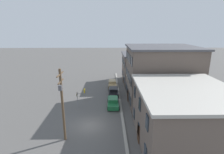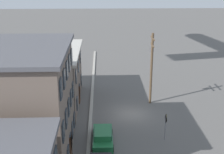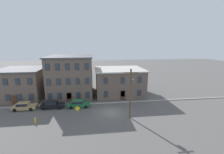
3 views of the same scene
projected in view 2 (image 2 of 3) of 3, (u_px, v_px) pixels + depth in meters
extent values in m
plane|color=#565451|center=(131.00, 114.00, 34.96)|extent=(200.00, 200.00, 0.00)
cube|color=#9E998E|center=(91.00, 114.00, 34.78)|extent=(56.00, 0.36, 0.16)
cube|color=#2D3842|center=(63.00, 131.00, 21.52)|extent=(0.90, 0.10, 1.40)
cube|color=#2D3842|center=(61.00, 89.00, 20.49)|extent=(0.90, 0.10, 1.40)
cube|color=#2D3842|center=(66.00, 118.00, 23.41)|extent=(0.90, 0.10, 1.40)
cube|color=#2D3842|center=(64.00, 79.00, 22.37)|extent=(0.90, 0.10, 1.40)
cube|color=#2D3842|center=(71.00, 141.00, 26.33)|extent=(0.90, 0.10, 1.40)
cube|color=#2D3842|center=(69.00, 107.00, 25.29)|extent=(0.90, 0.10, 1.40)
cube|color=#2D3842|center=(67.00, 70.00, 24.26)|extent=(0.90, 0.10, 1.40)
cube|color=#2D3842|center=(73.00, 130.00, 28.21)|extent=(0.90, 0.10, 1.40)
cube|color=#2D3842|center=(71.00, 98.00, 27.18)|extent=(0.90, 0.10, 1.40)
cube|color=#2D3842|center=(69.00, 63.00, 26.14)|extent=(0.90, 0.10, 1.40)
cube|color=#2D3842|center=(74.00, 120.00, 30.10)|extent=(0.90, 0.10, 1.40)
cube|color=#2D3842|center=(73.00, 89.00, 29.07)|extent=(0.90, 0.10, 1.40)
cube|color=#2D3842|center=(72.00, 57.00, 28.03)|extent=(0.90, 0.10, 1.40)
cube|color=#472D1E|center=(71.00, 146.00, 26.49)|extent=(1.10, 0.10, 2.20)
cube|color=#66564C|center=(37.00, 79.00, 36.87)|extent=(11.58, 9.87, 6.22)
cube|color=#B7B2A8|center=(34.00, 52.00, 35.81)|extent=(12.08, 10.37, 0.30)
cube|color=#2D3842|center=(77.00, 103.00, 33.90)|extent=(0.90, 0.10, 1.40)
cube|color=#2D3842|center=(76.00, 76.00, 32.89)|extent=(0.90, 0.10, 1.40)
cube|color=#2D3842|center=(79.00, 90.00, 37.55)|extent=(0.90, 0.10, 1.40)
cube|color=#2D3842|center=(79.00, 66.00, 36.54)|extent=(0.90, 0.10, 1.40)
cube|color=#2D3842|center=(81.00, 80.00, 41.20)|extent=(0.90, 0.10, 1.40)
cube|color=#2D3842|center=(80.00, 57.00, 40.18)|extent=(0.90, 0.10, 1.40)
cube|color=#472D1E|center=(80.00, 94.00, 37.70)|extent=(1.10, 0.10, 2.20)
cube|color=#1E6638|center=(103.00, 138.00, 28.91)|extent=(4.40, 1.80, 0.70)
cube|color=#1E6638|center=(103.00, 133.00, 28.52)|extent=(2.20, 1.51, 0.55)
cube|color=#1E232D|center=(103.00, 133.00, 28.52)|extent=(2.02, 1.58, 0.48)
cylinder|color=black|center=(94.00, 132.00, 30.32)|extent=(0.66, 0.22, 0.66)
cylinder|color=black|center=(111.00, 132.00, 30.38)|extent=(0.66, 0.22, 0.66)
cylinder|color=black|center=(93.00, 149.00, 27.58)|extent=(0.66, 0.22, 0.66)
cylinder|color=black|center=(113.00, 148.00, 27.64)|extent=(0.66, 0.22, 0.66)
cylinder|color=slate|center=(165.00, 128.00, 29.22)|extent=(0.08, 0.08, 2.57)
cube|color=yellow|center=(166.00, 119.00, 28.91)|extent=(0.90, 0.03, 0.90)
cube|color=black|center=(166.00, 119.00, 28.91)|extent=(0.97, 0.02, 0.97)
cylinder|color=brown|center=(151.00, 69.00, 36.53)|extent=(0.28, 0.28, 8.56)
cube|color=brown|center=(153.00, 38.00, 35.33)|extent=(2.40, 0.12, 0.12)
cube|color=brown|center=(152.00, 45.00, 35.59)|extent=(2.00, 0.12, 0.12)
cylinder|color=#515156|center=(152.00, 50.00, 36.11)|extent=(0.44, 0.44, 0.55)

